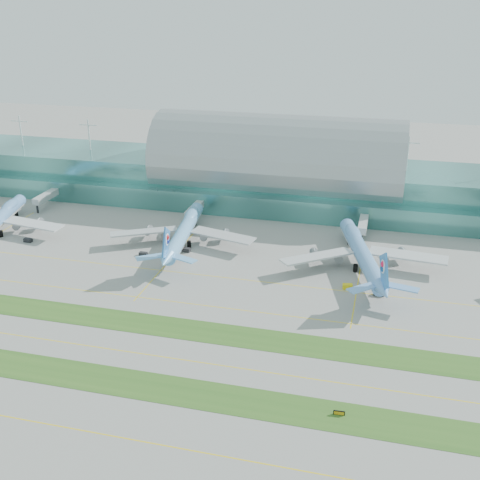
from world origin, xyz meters
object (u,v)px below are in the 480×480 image
(airliner_b, at_px, (184,230))
(taxiway_sign_east, at_px, (339,413))
(airliner_c, at_px, (362,252))
(terminal, at_px, (277,174))

(airliner_b, height_order, taxiway_sign_east, airliner_b)
(airliner_c, bearing_deg, airliner_b, 160.03)
(airliner_b, xyz_separation_m, airliner_c, (72.17, -5.30, 0.25))
(airliner_c, distance_m, taxiway_sign_east, 89.19)
(airliner_b, distance_m, airliner_c, 72.37)
(airliner_c, bearing_deg, terminal, 108.34)
(airliner_b, bearing_deg, airliner_c, -11.49)
(taxiway_sign_east, bearing_deg, terminal, 103.37)
(airliner_c, height_order, taxiway_sign_east, airliner_c)
(terminal, distance_m, airliner_b, 67.79)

